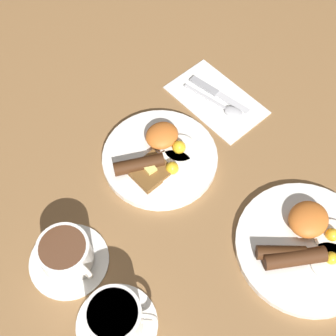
{
  "coord_description": "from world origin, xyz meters",
  "views": [
    {
      "loc": [
        0.34,
        0.39,
        0.82
      ],
      "look_at": [
        0.01,
        0.04,
        0.03
      ],
      "focal_mm": 50.0,
      "sensor_mm": 36.0,
      "label": 1
    }
  ],
  "objects_px": {
    "breakfast_plate_near": "(160,156)",
    "knife": "(217,93)",
    "teacup_near": "(67,255)",
    "spoon": "(227,109)",
    "teacup_far": "(116,320)",
    "breakfast_plate_far": "(306,244)"
  },
  "relations": [
    {
      "from": "breakfast_plate_near",
      "to": "knife",
      "type": "relative_size",
      "value": 1.47
    },
    {
      "from": "teacup_near",
      "to": "knife",
      "type": "xyz_separation_m",
      "value": [
        -0.48,
        -0.09,
        -0.03
      ]
    },
    {
      "from": "teacup_near",
      "to": "knife",
      "type": "relative_size",
      "value": 0.9
    },
    {
      "from": "teacup_near",
      "to": "spoon",
      "type": "distance_m",
      "value": 0.47
    },
    {
      "from": "breakfast_plate_near",
      "to": "spoon",
      "type": "xyz_separation_m",
      "value": [
        -0.2,
        0.01,
        -0.01
      ]
    },
    {
      "from": "breakfast_plate_near",
      "to": "knife",
      "type": "bearing_deg",
      "value": -169.1
    },
    {
      "from": "teacup_near",
      "to": "teacup_far",
      "type": "bearing_deg",
      "value": 87.07
    },
    {
      "from": "breakfast_plate_far",
      "to": "knife",
      "type": "bearing_deg",
      "value": -111.29
    },
    {
      "from": "knife",
      "to": "teacup_far",
      "type": "bearing_deg",
      "value": -71.77
    },
    {
      "from": "teacup_far",
      "to": "breakfast_plate_near",
      "type": "bearing_deg",
      "value": -144.5
    },
    {
      "from": "teacup_far",
      "to": "knife",
      "type": "height_order",
      "value": "teacup_far"
    },
    {
      "from": "breakfast_plate_near",
      "to": "teacup_near",
      "type": "height_order",
      "value": "teacup_near"
    },
    {
      "from": "teacup_far",
      "to": "spoon",
      "type": "relative_size",
      "value": 0.91
    },
    {
      "from": "teacup_far",
      "to": "knife",
      "type": "xyz_separation_m",
      "value": [
        -0.49,
        -0.24,
        -0.03
      ]
    },
    {
      "from": "teacup_far",
      "to": "breakfast_plate_far",
      "type": "bearing_deg",
      "value": 159.78
    },
    {
      "from": "teacup_near",
      "to": "teacup_far",
      "type": "relative_size",
      "value": 1.04
    },
    {
      "from": "breakfast_plate_near",
      "to": "knife",
      "type": "xyz_separation_m",
      "value": [
        -0.21,
        -0.04,
        -0.01
      ]
    },
    {
      "from": "knife",
      "to": "breakfast_plate_far",
      "type": "bearing_deg",
      "value": -29.08
    },
    {
      "from": "breakfast_plate_near",
      "to": "teacup_near",
      "type": "xyz_separation_m",
      "value": [
        0.27,
        0.05,
        0.02
      ]
    },
    {
      "from": "breakfast_plate_far",
      "to": "teacup_near",
      "type": "relative_size",
      "value": 1.79
    },
    {
      "from": "teacup_far",
      "to": "knife",
      "type": "distance_m",
      "value": 0.55
    },
    {
      "from": "breakfast_plate_near",
      "to": "teacup_far",
      "type": "relative_size",
      "value": 1.7
    }
  ]
}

